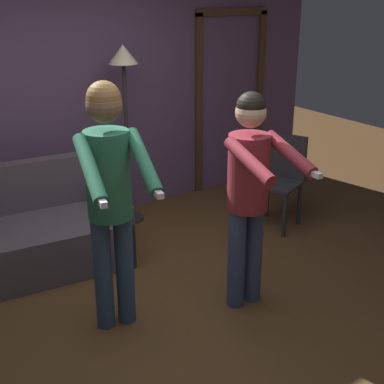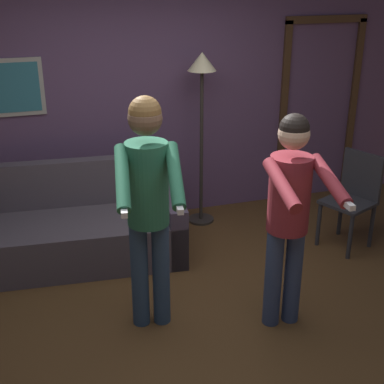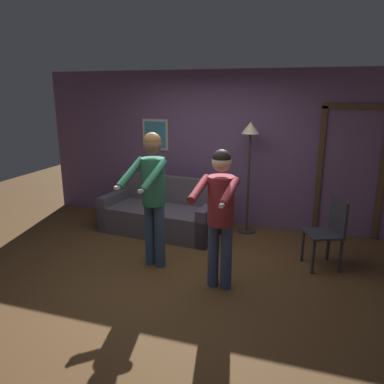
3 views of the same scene
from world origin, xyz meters
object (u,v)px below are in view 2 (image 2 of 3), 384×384
at_px(couch, 79,231).
at_px(person_standing_right, 290,205).
at_px(dining_chair_distant, 354,194).
at_px(torchiere_lamp, 202,89).
at_px(person_standing_left, 148,194).

distance_m(couch, person_standing_right, 2.15).
height_order(couch, dining_chair_distant, dining_chair_distant).
height_order(couch, torchiere_lamp, torchiere_lamp).
relative_size(person_standing_left, dining_chair_distant, 1.91).
bearing_deg(couch, person_standing_left, -71.83).
distance_m(torchiere_lamp, person_standing_left, 1.91).
bearing_deg(person_standing_left, person_standing_right, -17.08).
height_order(person_standing_left, person_standing_right, person_standing_left).
distance_m(person_standing_left, person_standing_right, 1.00).
bearing_deg(torchiere_lamp, person_standing_left, -120.23).
height_order(torchiere_lamp, dining_chair_distant, torchiere_lamp).
bearing_deg(dining_chair_distant, torchiere_lamp, 142.59).
relative_size(torchiere_lamp, dining_chair_distant, 1.93).
height_order(couch, person_standing_right, person_standing_right).
distance_m(person_standing_left, dining_chair_distant, 2.35).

